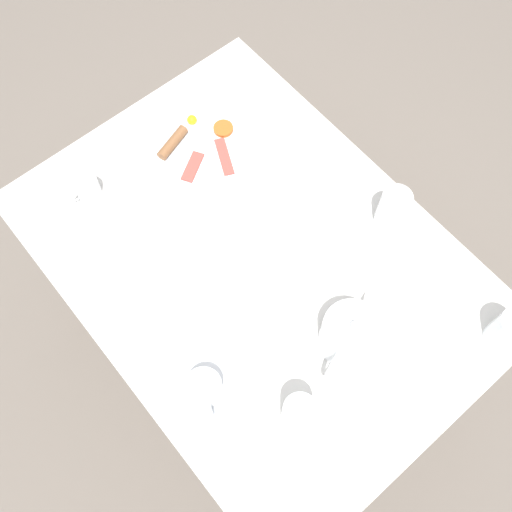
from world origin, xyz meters
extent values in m
plane|color=#70665B|center=(0.00, 0.00, 0.00)|extent=(8.00, 8.00, 0.00)
cube|color=silver|center=(0.00, 0.00, 0.76)|extent=(0.80, 1.11, 0.03)
cylinder|color=brown|center=(-0.35, -0.50, 0.37)|extent=(0.04, 0.04, 0.75)
cylinder|color=brown|center=(0.35, -0.50, 0.37)|extent=(0.04, 0.04, 0.75)
cylinder|color=brown|center=(-0.35, 0.50, 0.37)|extent=(0.04, 0.04, 0.75)
cylinder|color=white|center=(-0.10, -0.33, 0.79)|extent=(0.27, 0.27, 0.01)
cylinder|color=white|center=(-0.12, -0.40, 0.79)|extent=(0.07, 0.07, 0.00)
sphere|color=yellow|center=(-0.12, -0.40, 0.80)|extent=(0.03, 0.03, 0.03)
cylinder|color=brown|center=(-0.04, -0.37, 0.80)|extent=(0.10, 0.06, 0.03)
cube|color=#B74C42|center=(-0.04, -0.29, 0.79)|extent=(0.09, 0.07, 0.01)
cube|color=#B74C42|center=(-0.12, -0.26, 0.79)|extent=(0.07, 0.11, 0.01)
cylinder|color=#D16023|center=(-0.17, -0.33, 0.80)|extent=(0.05, 0.05, 0.01)
cylinder|color=white|center=(-0.03, 0.28, 0.83)|extent=(0.13, 0.13, 0.11)
cylinder|color=white|center=(-0.03, 0.28, 0.89)|extent=(0.09, 0.09, 0.01)
sphere|color=white|center=(-0.03, 0.28, 0.90)|extent=(0.02, 0.02, 0.02)
cone|color=white|center=(-0.10, 0.26, 0.84)|extent=(0.06, 0.04, 0.05)
torus|color=white|center=(0.04, 0.30, 0.83)|extent=(0.08, 0.04, 0.09)
cylinder|color=white|center=(0.28, 0.17, 0.78)|extent=(0.14, 0.14, 0.01)
cylinder|color=white|center=(0.28, 0.17, 0.81)|extent=(0.08, 0.08, 0.06)
cylinder|color=brown|center=(0.28, 0.17, 0.81)|extent=(0.07, 0.07, 0.04)
torus|color=white|center=(0.30, 0.21, 0.81)|extent=(0.02, 0.04, 0.04)
cylinder|color=white|center=(0.17, 0.34, 0.84)|extent=(0.07, 0.07, 0.12)
cylinder|color=white|center=(-0.31, 0.13, 0.84)|extent=(0.07, 0.07, 0.12)
cylinder|color=white|center=(-0.29, 0.49, 0.84)|extent=(0.07, 0.07, 0.11)
cylinder|color=white|center=(0.20, -0.40, 0.81)|extent=(0.06, 0.06, 0.05)
torus|color=white|center=(0.23, -0.40, 0.81)|extent=(0.04, 0.01, 0.04)
cube|color=white|center=(0.26, -0.16, 0.78)|extent=(0.17, 0.14, 0.01)
cube|color=silver|center=(-0.22, -0.02, 0.78)|extent=(0.18, 0.07, 0.00)
cube|color=silver|center=(0.04, -0.05, 0.78)|extent=(0.06, 0.22, 0.00)
camera|label=1|loc=(0.36, 0.43, 2.07)|focal=42.00mm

